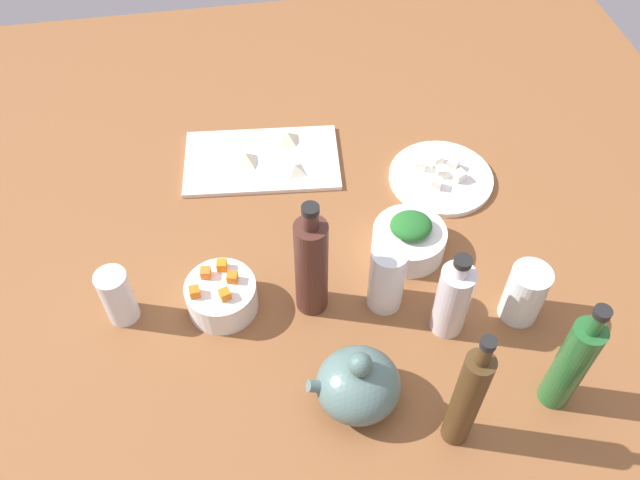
{
  "coord_description": "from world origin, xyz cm",
  "views": [
    {
      "loc": [
        13.4,
        78.94,
        104.99
      ],
      "look_at": [
        0.0,
        0.0,
        8.0
      ],
      "focal_mm": 36.68,
      "sensor_mm": 36.0,
      "label": 1
    }
  ],
  "objects_px": {
    "bowl_greens": "(409,241)",
    "drinking_glass_2": "(387,278)",
    "plate_tofu": "(441,178)",
    "bottle_3": "(467,398)",
    "bottle_1": "(453,299)",
    "bowl_carrots": "(222,296)",
    "teapot": "(358,384)",
    "drinking_glass_0": "(117,296)",
    "cutting_board": "(262,160)",
    "drinking_glass_1": "(525,294)",
    "bottle_2": "(572,363)",
    "bottle_0": "(311,266)"
  },
  "relations": [
    {
      "from": "bowl_greens",
      "to": "drinking_glass_2",
      "type": "bearing_deg",
      "value": 56.43
    },
    {
      "from": "plate_tofu",
      "to": "bottle_3",
      "type": "xyz_separation_m",
      "value": [
        0.14,
        0.56,
        0.12
      ]
    },
    {
      "from": "bottle_1",
      "to": "bowl_carrots",
      "type": "bearing_deg",
      "value": -15.43
    },
    {
      "from": "teapot",
      "to": "drinking_glass_0",
      "type": "height_order",
      "value": "teapot"
    },
    {
      "from": "cutting_board",
      "to": "drinking_glass_1",
      "type": "xyz_separation_m",
      "value": [
        -0.42,
        0.48,
        0.06
      ]
    },
    {
      "from": "bottle_1",
      "to": "bottle_3",
      "type": "relative_size",
      "value": 0.67
    },
    {
      "from": "teapot",
      "to": "bottle_2",
      "type": "bearing_deg",
      "value": 171.52
    },
    {
      "from": "drinking_glass_1",
      "to": "plate_tofu",
      "type": "bearing_deg",
      "value": -83.35
    },
    {
      "from": "plate_tofu",
      "to": "drinking_glass_2",
      "type": "distance_m",
      "value": 0.36
    },
    {
      "from": "bottle_3",
      "to": "drinking_glass_0",
      "type": "xyz_separation_m",
      "value": [
        0.53,
        -0.32,
        -0.07
      ]
    },
    {
      "from": "drinking_glass_1",
      "to": "drinking_glass_0",
      "type": "bearing_deg",
      "value": -9.26
    },
    {
      "from": "bottle_2",
      "to": "drinking_glass_2",
      "type": "distance_m",
      "value": 0.34
    },
    {
      "from": "cutting_board",
      "to": "bottle_1",
      "type": "height_order",
      "value": "bottle_1"
    },
    {
      "from": "bottle_3",
      "to": "drinking_glass_2",
      "type": "relative_size",
      "value": 1.98
    },
    {
      "from": "bowl_greens",
      "to": "teapot",
      "type": "distance_m",
      "value": 0.34
    },
    {
      "from": "drinking_glass_0",
      "to": "drinking_glass_2",
      "type": "height_order",
      "value": "drinking_glass_2"
    },
    {
      "from": "bowl_greens",
      "to": "drinking_glass_0",
      "type": "distance_m",
      "value": 0.56
    },
    {
      "from": "bottle_2",
      "to": "drinking_glass_1",
      "type": "bearing_deg",
      "value": -90.15
    },
    {
      "from": "bottle_1",
      "to": "drinking_glass_1",
      "type": "relative_size",
      "value": 1.6
    },
    {
      "from": "bottle_0",
      "to": "drinking_glass_1",
      "type": "height_order",
      "value": "bottle_0"
    },
    {
      "from": "teapot",
      "to": "drinking_glass_2",
      "type": "relative_size",
      "value": 1.07
    },
    {
      "from": "bottle_1",
      "to": "drinking_glass_0",
      "type": "relative_size",
      "value": 1.64
    },
    {
      "from": "bowl_greens",
      "to": "teapot",
      "type": "xyz_separation_m",
      "value": [
        0.17,
        0.3,
        0.02
      ]
    },
    {
      "from": "plate_tofu",
      "to": "drinking_glass_1",
      "type": "relative_size",
      "value": 1.86
    },
    {
      "from": "plate_tofu",
      "to": "bowl_carrots",
      "type": "distance_m",
      "value": 0.56
    },
    {
      "from": "bottle_1",
      "to": "bottle_3",
      "type": "xyz_separation_m",
      "value": [
        0.05,
        0.2,
        0.04
      ]
    },
    {
      "from": "bowl_carrots",
      "to": "drinking_glass_2",
      "type": "bearing_deg",
      "value": 172.42
    },
    {
      "from": "plate_tofu",
      "to": "teapot",
      "type": "height_order",
      "value": "teapot"
    },
    {
      "from": "drinking_glass_0",
      "to": "bottle_3",
      "type": "bearing_deg",
      "value": 148.84
    },
    {
      "from": "cutting_board",
      "to": "bottle_1",
      "type": "xyz_separation_m",
      "value": [
        -0.28,
        0.48,
        0.08
      ]
    },
    {
      "from": "plate_tofu",
      "to": "bottle_0",
      "type": "distance_m",
      "value": 0.44
    },
    {
      "from": "drinking_glass_0",
      "to": "drinking_glass_1",
      "type": "relative_size",
      "value": 0.98
    },
    {
      "from": "bottle_0",
      "to": "drinking_glass_2",
      "type": "bearing_deg",
      "value": 171.96
    },
    {
      "from": "drinking_glass_2",
      "to": "bottle_0",
      "type": "bearing_deg",
      "value": -8.04
    },
    {
      "from": "plate_tofu",
      "to": "bottle_1",
      "type": "relative_size",
      "value": 1.16
    },
    {
      "from": "bowl_carrots",
      "to": "bottle_2",
      "type": "height_order",
      "value": "bottle_2"
    },
    {
      "from": "bottle_0",
      "to": "bottle_3",
      "type": "xyz_separation_m",
      "value": [
        -0.19,
        0.29,
        0.01
      ]
    },
    {
      "from": "plate_tofu",
      "to": "teapot",
      "type": "xyz_separation_m",
      "value": [
        0.29,
        0.48,
        0.05
      ]
    },
    {
      "from": "bowl_greens",
      "to": "bottle_0",
      "type": "relative_size",
      "value": 0.54
    },
    {
      "from": "bowl_greens",
      "to": "bottle_1",
      "type": "distance_m",
      "value": 0.19
    },
    {
      "from": "bottle_0",
      "to": "teapot",
      "type": "bearing_deg",
      "value": 101.82
    },
    {
      "from": "cutting_board",
      "to": "drinking_glass_0",
      "type": "xyz_separation_m",
      "value": [
        0.3,
        0.36,
        0.05
      ]
    },
    {
      "from": "teapot",
      "to": "plate_tofu",
      "type": "bearing_deg",
      "value": -120.9
    },
    {
      "from": "cutting_board",
      "to": "drinking_glass_1",
      "type": "bearing_deg",
      "value": 131.31
    },
    {
      "from": "drinking_glass_0",
      "to": "plate_tofu",
      "type": "bearing_deg",
      "value": -160.33
    },
    {
      "from": "cutting_board",
      "to": "drinking_glass_2",
      "type": "relative_size",
      "value": 2.35
    },
    {
      "from": "bottle_2",
      "to": "plate_tofu",
      "type": "bearing_deg",
      "value": -85.53
    },
    {
      "from": "cutting_board",
      "to": "bottle_3",
      "type": "distance_m",
      "value": 0.74
    },
    {
      "from": "plate_tofu",
      "to": "bowl_greens",
      "type": "relative_size",
      "value": 1.57
    },
    {
      "from": "bottle_0",
      "to": "drinking_glass_2",
      "type": "relative_size",
      "value": 1.82
    }
  ]
}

